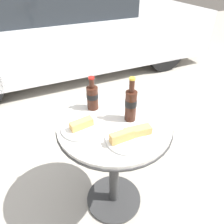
% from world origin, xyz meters
% --- Properties ---
extents(ground_plane, '(30.00, 30.00, 0.00)m').
position_xyz_m(ground_plane, '(0.00, 0.00, 0.00)').
color(ground_plane, '#A8A093').
extents(bistro_table, '(0.64, 0.64, 0.72)m').
position_xyz_m(bistro_table, '(0.00, 0.00, 0.53)').
color(bistro_table, '#333333').
rests_on(bistro_table, ground_plane).
extents(cola_bottle_left, '(0.07, 0.07, 0.21)m').
position_xyz_m(cola_bottle_left, '(-0.06, 0.18, 0.80)').
color(cola_bottle_left, '#3D1E14').
rests_on(cola_bottle_left, bistro_table).
extents(cola_bottle_right, '(0.06, 0.06, 0.26)m').
position_xyz_m(cola_bottle_right, '(0.09, -0.01, 0.82)').
color(cola_bottle_right, '#3D1E14').
rests_on(cola_bottle_right, bistro_table).
extents(lunch_plate_near, '(0.22, 0.22, 0.06)m').
position_xyz_m(lunch_plate_near, '(-0.18, 0.02, 0.73)').
color(lunch_plate_near, white).
rests_on(lunch_plate_near, bistro_table).
extents(lunch_plate_far, '(0.24, 0.23, 0.07)m').
position_xyz_m(lunch_plate_far, '(0.01, -0.16, 0.74)').
color(lunch_plate_far, white).
rests_on(lunch_plate_far, bistro_table).
extents(parked_car, '(4.17, 1.67, 1.29)m').
position_xyz_m(parked_car, '(0.34, 2.52, 0.61)').
color(parked_car, silver).
rests_on(parked_car, ground_plane).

